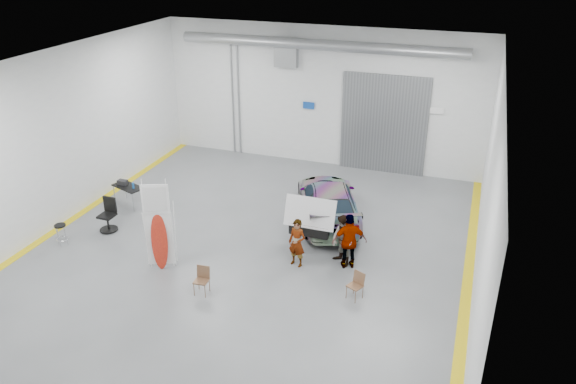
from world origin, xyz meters
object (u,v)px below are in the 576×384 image
(sedan_car, at_px, (328,201))
(person_c, at_px, (350,241))
(folding_chair_near, at_px, (202,286))
(shop_stool, at_px, (62,235))
(surfboard_display, at_px, (156,233))
(person_b, at_px, (343,241))
(person_a, at_px, (297,243))
(folding_chair_far, at_px, (355,291))
(work_table, at_px, (127,186))
(office_chair, at_px, (108,216))

(sedan_car, bearing_deg, person_c, 95.54)
(folding_chair_near, distance_m, shop_stool, 5.69)
(sedan_car, bearing_deg, folding_chair_near, 47.50)
(surfboard_display, bearing_deg, sedan_car, 28.57)
(person_b, height_order, folding_chair_near, person_b)
(surfboard_display, bearing_deg, folding_chair_near, -44.54)
(person_c, bearing_deg, person_a, -7.29)
(person_b, bearing_deg, person_c, 20.75)
(person_a, distance_m, folding_chair_far, 2.44)
(work_table, xyz_separation_m, office_chair, (0.51, -1.90, -0.27))
(surfboard_display, relative_size, shop_stool, 3.93)
(person_b, height_order, folding_chair_far, person_b)
(surfboard_display, height_order, folding_chair_far, surfboard_display)
(surfboard_display, xyz_separation_m, office_chair, (-2.89, 1.52, -0.69))
(work_table, height_order, office_chair, office_chair)
(person_b, relative_size, person_c, 0.93)
(folding_chair_near, bearing_deg, person_b, 35.25)
(sedan_car, xyz_separation_m, person_c, (1.46, -2.87, 0.20))
(folding_chair_near, xyz_separation_m, office_chair, (-4.77, 2.33, 0.26))
(shop_stool, bearing_deg, surfboard_display, -1.79)
(person_c, distance_m, work_table, 9.03)
(person_a, distance_m, office_chair, 6.86)
(person_c, bearing_deg, office_chair, -19.54)
(person_c, xyz_separation_m, shop_stool, (-9.24, -1.82, -0.53))
(person_b, bearing_deg, shop_stool, -130.45)
(person_b, xyz_separation_m, surfboard_display, (-5.30, -2.01, 0.36))
(work_table, bearing_deg, sedan_car, 10.55)
(sedan_car, distance_m, shop_stool, 9.09)
(surfboard_display, xyz_separation_m, folding_chair_near, (1.89, -0.81, -0.95))
(person_b, distance_m, person_c, 0.24)
(person_b, height_order, person_c, person_c)
(office_chair, bearing_deg, surfboard_display, -27.13)
(folding_chair_near, bearing_deg, office_chair, 149.65)
(person_a, xyz_separation_m, shop_stool, (-7.69, -1.41, -0.41))
(sedan_car, xyz_separation_m, person_b, (1.24, -2.81, 0.13))
(sedan_car, relative_size, folding_chair_near, 5.97)
(sedan_car, distance_m, work_table, 7.57)
(folding_chair_near, height_order, work_table, work_table)
(folding_chair_near, bearing_deg, folding_chair_far, 11.83)
(person_b, height_order, shop_stool, person_b)
(sedan_car, bearing_deg, person_b, 92.47)
(shop_stool, bearing_deg, person_b, 11.84)
(person_a, distance_m, work_table, 7.61)
(person_b, xyz_separation_m, person_c, (0.22, -0.07, 0.07))
(work_table, bearing_deg, folding_chair_far, -17.73)
(person_a, bearing_deg, person_b, 33.31)
(surfboard_display, height_order, folding_chair_near, surfboard_display)
(folding_chair_far, bearing_deg, folding_chair_near, -137.82)
(person_c, relative_size, surfboard_display, 0.61)
(office_chair, bearing_deg, person_b, 4.08)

